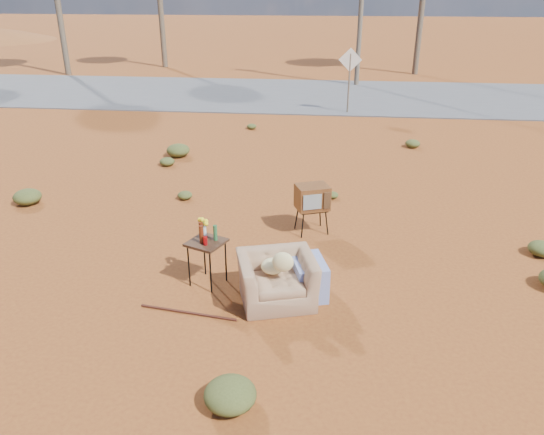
# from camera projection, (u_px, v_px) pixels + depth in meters

# --- Properties ---
(ground) EXTENTS (140.00, 140.00, 0.00)m
(ground) POSITION_uv_depth(u_px,v_px,m) (260.00, 297.00, 7.67)
(ground) COLOR brown
(ground) RESTS_ON ground
(highway) EXTENTS (140.00, 7.00, 0.04)m
(highway) POSITION_uv_depth(u_px,v_px,m) (308.00, 95.00, 21.28)
(highway) COLOR #565659
(highway) RESTS_ON ground
(armchair) EXTENTS (1.35, 1.10, 0.92)m
(armchair) POSITION_uv_depth(u_px,v_px,m) (283.00, 273.00, 7.46)
(armchair) COLOR #936E50
(armchair) RESTS_ON ground
(tv_unit) EXTENTS (0.68, 0.61, 0.90)m
(tv_unit) POSITION_uv_depth(u_px,v_px,m) (312.00, 198.00, 9.42)
(tv_unit) COLOR black
(tv_unit) RESTS_ON ground
(side_table) EXTENTS (0.65, 0.65, 0.99)m
(side_table) POSITION_uv_depth(u_px,v_px,m) (206.00, 239.00, 7.78)
(side_table) COLOR #3B2315
(side_table) RESTS_ON ground
(rusty_bar) EXTENTS (1.39, 0.25, 0.04)m
(rusty_bar) POSITION_uv_depth(u_px,v_px,m) (188.00, 312.00, 7.29)
(rusty_bar) COLOR #461B12
(rusty_bar) RESTS_ON ground
(road_sign) EXTENTS (0.78, 0.06, 2.19)m
(road_sign) POSITION_uv_depth(u_px,v_px,m) (350.00, 69.00, 17.81)
(road_sign) COLOR brown
(road_sign) RESTS_ON ground
(scrub_patch) EXTENTS (17.49, 8.07, 0.33)m
(scrub_patch) POSITION_uv_depth(u_px,v_px,m) (249.00, 182.00, 11.70)
(scrub_patch) COLOR #495023
(scrub_patch) RESTS_ON ground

